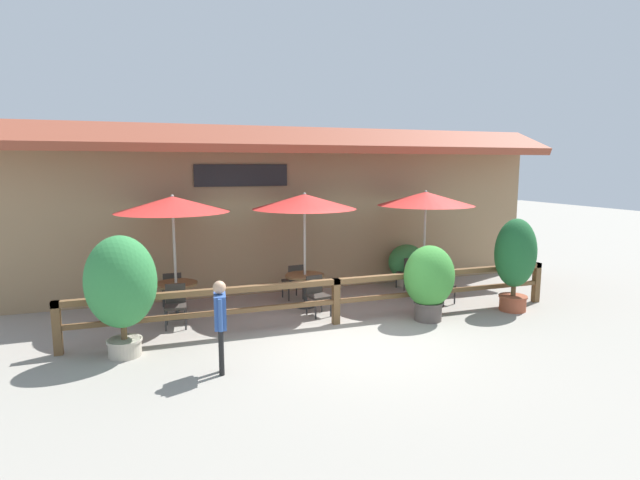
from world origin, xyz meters
TOP-DOWN VIEW (x-y plane):
  - ground_plane at (0.00, 0.00)m, footprint 60.00×60.00m
  - building_facade at (-0.00, 4.10)m, footprint 14.28×1.49m
  - patio_railing at (0.00, 1.05)m, footprint 10.40×0.14m
  - patio_umbrella_near at (-3.06, 2.62)m, footprint 2.35×2.35m
  - dining_table_near at (-3.06, 2.62)m, footprint 0.90×0.90m
  - chair_near_streetside at (-3.12, 1.96)m, footprint 0.46×0.46m
  - chair_near_wallside at (-3.12, 3.27)m, footprint 0.43×0.43m
  - patio_umbrella_middle at (-0.21, 2.49)m, footprint 2.35×2.35m
  - dining_table_middle at (-0.21, 2.49)m, footprint 0.90×0.90m
  - chair_middle_streetside at (-0.16, 1.77)m, footprint 0.50×0.50m
  - chair_middle_wallside at (-0.27, 3.22)m, footprint 0.48×0.48m
  - patio_umbrella_far at (2.88, 2.44)m, footprint 2.35×2.35m
  - dining_table_far at (2.88, 2.44)m, footprint 0.90×0.90m
  - chair_far_streetside at (2.93, 1.71)m, footprint 0.51×0.51m
  - chair_far_wallside at (2.85, 3.16)m, footprint 0.45×0.45m
  - potted_plant_broad_leaf at (4.11, 0.63)m, footprint 0.94×0.84m
  - potted_plant_tall_tropical at (-4.05, 0.61)m, footprint 1.17×1.05m
  - potted_plant_entrance_palm at (1.93, 0.65)m, footprint 1.08×0.97m
  - potted_plant_corner_fern at (3.03, 3.55)m, footprint 1.01×0.91m
  - pedestrian at (-2.59, -0.66)m, footprint 0.23×0.53m

SIDE VIEW (x-z plane):
  - ground_plane at x=0.00m, z-range 0.00..0.00m
  - chair_near_streetside at x=-3.12m, z-range 0.05..0.91m
  - chair_near_wallside at x=-3.12m, z-range 0.05..0.91m
  - chair_middle_streetside at x=-0.16m, z-range 0.05..0.91m
  - chair_middle_wallside at x=-0.27m, z-range 0.05..0.91m
  - chair_far_streetside at x=2.93m, z-range 0.05..0.91m
  - chair_far_wallside at x=2.85m, z-range 0.05..0.91m
  - dining_table_near at x=-3.06m, z-range 0.23..0.98m
  - dining_table_middle at x=-0.21m, z-range 0.23..0.98m
  - dining_table_far at x=2.88m, z-range 0.23..0.98m
  - potted_plant_corner_fern at x=3.03m, z-range 0.05..1.18m
  - patio_railing at x=0.00m, z-range 0.22..1.17m
  - potted_plant_entrance_palm at x=1.93m, z-range 0.08..1.68m
  - pedestrian at x=-2.59m, z-range 0.21..1.70m
  - potted_plant_broad_leaf at x=4.11m, z-range 0.16..2.25m
  - potted_plant_tall_tropical at x=-4.05m, z-range 0.20..2.29m
  - building_facade at x=0.00m, z-range 0.05..4.28m
  - patio_umbrella_near at x=-3.06m, z-range 1.11..3.75m
  - patio_umbrella_middle at x=-0.21m, z-range 1.11..3.75m
  - patio_umbrella_far at x=2.88m, z-range 1.11..3.75m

